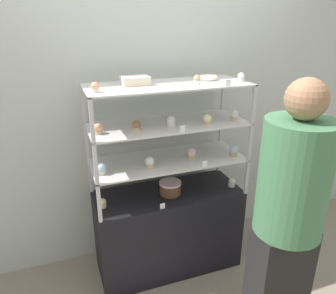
# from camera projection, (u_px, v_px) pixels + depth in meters

# --- Properties ---
(ground_plane) EXTENTS (20.00, 20.00, 0.00)m
(ground_plane) POSITION_uv_depth(u_px,v_px,m) (168.00, 263.00, 2.84)
(ground_plane) COLOR gray
(back_wall) EXTENTS (8.00, 0.05, 2.60)m
(back_wall) POSITION_uv_depth(u_px,v_px,m) (152.00, 107.00, 2.69)
(back_wall) COLOR #A8B2AD
(back_wall) RESTS_ON ground_plane
(display_base) EXTENTS (1.15, 0.47, 0.70)m
(display_base) POSITION_uv_depth(u_px,v_px,m) (168.00, 229.00, 2.71)
(display_base) COLOR black
(display_base) RESTS_ON ground_plane
(display_riser_lower) EXTENTS (1.15, 0.47, 0.28)m
(display_riser_lower) POSITION_uv_depth(u_px,v_px,m) (168.00, 161.00, 2.49)
(display_riser_lower) COLOR #B7B7BC
(display_riser_lower) RESTS_ON display_base
(display_riser_middle) EXTENTS (1.15, 0.47, 0.28)m
(display_riser_middle) POSITION_uv_depth(u_px,v_px,m) (168.00, 126.00, 2.38)
(display_riser_middle) COLOR #B7B7BC
(display_riser_middle) RESTS_ON display_riser_lower
(display_riser_upper) EXTENTS (1.15, 0.47, 0.28)m
(display_riser_upper) POSITION_uv_depth(u_px,v_px,m) (168.00, 87.00, 2.28)
(display_riser_upper) COLOR #B7B7BC
(display_riser_upper) RESTS_ON display_riser_middle
(layer_cake_centerpiece) EXTENTS (0.17, 0.17, 0.10)m
(layer_cake_centerpiece) POSITION_uv_depth(u_px,v_px,m) (170.00, 188.00, 2.55)
(layer_cake_centerpiece) COLOR brown
(layer_cake_centerpiece) RESTS_ON display_base
(sheet_cake_frosted) EXTENTS (0.19, 0.13, 0.06)m
(sheet_cake_frosted) POSITION_uv_depth(u_px,v_px,m) (135.00, 81.00, 2.24)
(sheet_cake_frosted) COLOR beige
(sheet_cake_frosted) RESTS_ON display_riser_upper
(cupcake_0) EXTENTS (0.06, 0.06, 0.07)m
(cupcake_0) POSITION_uv_depth(u_px,v_px,m) (103.00, 203.00, 2.37)
(cupcake_0) COLOR beige
(cupcake_0) RESTS_ON display_base
(cupcake_1) EXTENTS (0.06, 0.06, 0.07)m
(cupcake_1) POSITION_uv_depth(u_px,v_px,m) (232.00, 183.00, 2.66)
(cupcake_1) COLOR white
(cupcake_1) RESTS_ON display_base
(price_tag_0) EXTENTS (0.04, 0.00, 0.04)m
(price_tag_0) POSITION_uv_depth(u_px,v_px,m) (163.00, 206.00, 2.35)
(price_tag_0) COLOR white
(price_tag_0) RESTS_ON display_base
(cupcake_2) EXTENTS (0.07, 0.07, 0.08)m
(cupcake_2) POSITION_uv_depth(u_px,v_px,m) (102.00, 169.00, 2.23)
(cupcake_2) COLOR beige
(cupcake_2) RESTS_ON display_riser_lower
(cupcake_3) EXTENTS (0.07, 0.07, 0.08)m
(cupcake_3) POSITION_uv_depth(u_px,v_px,m) (150.00, 162.00, 2.34)
(cupcake_3) COLOR #CCB28C
(cupcake_3) RESTS_ON display_riser_lower
(cupcake_4) EXTENTS (0.07, 0.07, 0.08)m
(cupcake_4) POSITION_uv_depth(u_px,v_px,m) (192.00, 153.00, 2.49)
(cupcake_4) COLOR #CCB28C
(cupcake_4) RESTS_ON display_riser_lower
(cupcake_5) EXTENTS (0.07, 0.07, 0.08)m
(cupcake_5) POSITION_uv_depth(u_px,v_px,m) (234.00, 151.00, 2.54)
(cupcake_5) COLOR #CCB28C
(cupcake_5) RESTS_ON display_riser_lower
(price_tag_1) EXTENTS (0.04, 0.00, 0.04)m
(price_tag_1) POSITION_uv_depth(u_px,v_px,m) (205.00, 164.00, 2.35)
(price_tag_1) COLOR white
(price_tag_1) RESTS_ON display_riser_lower
(cupcake_6) EXTENTS (0.06, 0.06, 0.07)m
(cupcake_6) POSITION_uv_depth(u_px,v_px,m) (98.00, 129.00, 2.15)
(cupcake_6) COLOR #CCB28C
(cupcake_6) RESTS_ON display_riser_middle
(cupcake_7) EXTENTS (0.06, 0.06, 0.07)m
(cupcake_7) POSITION_uv_depth(u_px,v_px,m) (136.00, 125.00, 2.22)
(cupcake_7) COLOR #CCB28C
(cupcake_7) RESTS_ON display_riser_middle
(cupcake_8) EXTENTS (0.06, 0.06, 0.07)m
(cupcake_8) POSITION_uv_depth(u_px,v_px,m) (171.00, 121.00, 2.31)
(cupcake_8) COLOR white
(cupcake_8) RESTS_ON display_riser_middle
(cupcake_9) EXTENTS (0.06, 0.06, 0.07)m
(cupcake_9) POSITION_uv_depth(u_px,v_px,m) (207.00, 119.00, 2.35)
(cupcake_9) COLOR #CCB28C
(cupcake_9) RESTS_ON display_riser_middle
(cupcake_10) EXTENTS (0.06, 0.06, 0.07)m
(cupcake_10) POSITION_uv_depth(u_px,v_px,m) (234.00, 115.00, 2.46)
(cupcake_10) COLOR #CCB28C
(cupcake_10) RESTS_ON display_riser_middle
(price_tag_2) EXTENTS (0.04, 0.00, 0.04)m
(price_tag_2) POSITION_uv_depth(u_px,v_px,m) (182.00, 129.00, 2.19)
(price_tag_2) COLOR white
(price_tag_2) RESTS_ON display_riser_middle
(cupcake_11) EXTENTS (0.05, 0.05, 0.06)m
(cupcake_11) POSITION_uv_depth(u_px,v_px,m) (95.00, 87.00, 2.00)
(cupcake_11) COLOR beige
(cupcake_11) RESTS_ON display_riser_upper
(cupcake_12) EXTENTS (0.05, 0.05, 0.06)m
(cupcake_12) POSITION_uv_depth(u_px,v_px,m) (197.00, 80.00, 2.26)
(cupcake_12) COLOR white
(cupcake_12) RESTS_ON display_riser_upper
(cupcake_13) EXTENTS (0.05, 0.05, 0.06)m
(cupcake_13) POSITION_uv_depth(u_px,v_px,m) (241.00, 77.00, 2.35)
(cupcake_13) COLOR beige
(cupcake_13) RESTS_ON display_riser_upper
(price_tag_3) EXTENTS (0.04, 0.00, 0.04)m
(price_tag_3) POSITION_uv_depth(u_px,v_px,m) (228.00, 83.00, 2.19)
(price_tag_3) COLOR white
(price_tag_3) RESTS_ON display_riser_upper
(donut_glazed) EXTENTS (0.14, 0.14, 0.03)m
(donut_glazed) POSITION_uv_depth(u_px,v_px,m) (208.00, 78.00, 2.42)
(donut_glazed) COLOR #EFE5CC
(donut_glazed) RESTS_ON display_riser_upper
(customer_figure) EXTENTS (0.40, 0.40, 1.71)m
(customer_figure) POSITION_uv_depth(u_px,v_px,m) (288.00, 213.00, 1.93)
(customer_figure) COLOR black
(customer_figure) RESTS_ON ground_plane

